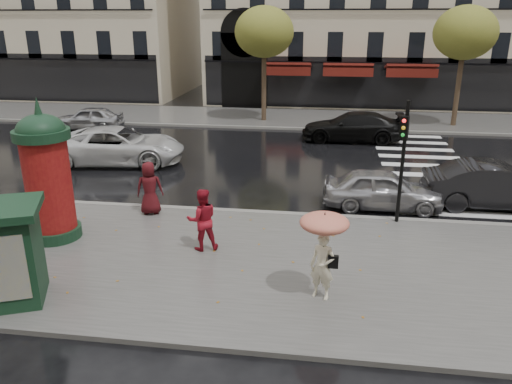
# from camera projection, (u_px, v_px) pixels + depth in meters

# --- Properties ---
(ground) EXTENTS (160.00, 160.00, 0.00)m
(ground) POSITION_uv_depth(u_px,v_px,m) (253.00, 258.00, 13.13)
(ground) COLOR black
(ground) RESTS_ON ground
(near_sidewalk) EXTENTS (90.00, 7.00, 0.12)m
(near_sidewalk) POSITION_uv_depth(u_px,v_px,m) (250.00, 265.00, 12.64)
(near_sidewalk) COLOR #474744
(near_sidewalk) RESTS_ON ground
(far_sidewalk) EXTENTS (90.00, 6.00, 0.12)m
(far_sidewalk) POSITION_uv_depth(u_px,v_px,m) (298.00, 119.00, 30.86)
(far_sidewalk) COLOR #474744
(far_sidewalk) RESTS_ON ground
(near_kerb) EXTENTS (90.00, 0.25, 0.14)m
(near_kerb) POSITION_uv_depth(u_px,v_px,m) (267.00, 213.00, 15.91)
(near_kerb) COLOR slate
(near_kerb) RESTS_ON ground
(far_kerb) EXTENTS (90.00, 0.25, 0.14)m
(far_kerb) POSITION_uv_depth(u_px,v_px,m) (295.00, 129.00, 28.05)
(far_kerb) COLOR slate
(far_kerb) RESTS_ON ground
(zebra_crossing) EXTENTS (3.60, 11.75, 0.01)m
(zebra_crossing) POSITION_uv_depth(u_px,v_px,m) (425.00, 165.00, 21.30)
(zebra_crossing) COLOR silver
(zebra_crossing) RESTS_ON ground
(tree_far_left) EXTENTS (3.40, 3.40, 6.64)m
(tree_far_left) POSITION_uv_depth(u_px,v_px,m) (264.00, 32.00, 28.50)
(tree_far_left) COLOR #38281C
(tree_far_left) RESTS_ON ground
(tree_far_right) EXTENTS (3.40, 3.40, 6.64)m
(tree_far_right) POSITION_uv_depth(u_px,v_px,m) (465.00, 33.00, 27.04)
(tree_far_right) COLOR #38281C
(tree_far_right) RESTS_ON ground
(woman_umbrella) EXTENTS (1.06, 1.06, 2.03)m
(woman_umbrella) POSITION_uv_depth(u_px,v_px,m) (324.00, 242.00, 10.63)
(woman_umbrella) COLOR beige
(woman_umbrella) RESTS_ON near_sidewalk
(woman_red) EXTENTS (1.00, 0.90, 1.69)m
(woman_red) POSITION_uv_depth(u_px,v_px,m) (202.00, 220.00, 13.09)
(woman_red) COLOR maroon
(woman_red) RESTS_ON near_sidewalk
(man_burgundy) EXTENTS (0.93, 0.73, 1.68)m
(man_burgundy) POSITION_uv_depth(u_px,v_px,m) (150.00, 188.00, 15.53)
(man_burgundy) COLOR #430D11
(man_burgundy) RESTS_ON near_sidewalk
(morris_column) EXTENTS (1.47, 1.47, 3.94)m
(morris_column) POSITION_uv_depth(u_px,v_px,m) (47.00, 173.00, 13.47)
(morris_column) COLOR black
(morris_column) RESTS_ON near_sidewalk
(traffic_light) EXTENTS (0.27, 0.36, 3.67)m
(traffic_light) POSITION_uv_depth(u_px,v_px,m) (403.00, 151.00, 14.38)
(traffic_light) COLOR black
(traffic_light) RESTS_ON near_sidewalk
(newsstand) EXTENTS (2.28, 2.13, 2.20)m
(newsstand) POSITION_uv_depth(u_px,v_px,m) (0.00, 254.00, 10.57)
(newsstand) COLOR black
(newsstand) RESTS_ON near_sidewalk
(car_silver) EXTENTS (3.89, 1.58, 1.32)m
(car_silver) POSITION_uv_depth(u_px,v_px,m) (383.00, 189.00, 16.35)
(car_silver) COLOR #A2A1A6
(car_silver) RESTS_ON ground
(car_darkgrey) EXTENTS (4.62, 1.67, 1.51)m
(car_darkgrey) POSITION_uv_depth(u_px,v_px,m) (496.00, 186.00, 16.37)
(car_darkgrey) COLOR black
(car_darkgrey) RESTS_ON ground
(car_white) EXTENTS (5.94, 3.31, 1.57)m
(car_white) POSITION_uv_depth(u_px,v_px,m) (118.00, 146.00, 21.37)
(car_white) COLOR silver
(car_white) RESTS_ON ground
(car_black) EXTENTS (5.07, 2.07, 1.47)m
(car_black) POSITION_uv_depth(u_px,v_px,m) (352.00, 127.00, 25.30)
(car_black) COLOR black
(car_black) RESTS_ON ground
(car_far_silver) EXTENTS (3.94, 1.89, 1.30)m
(car_far_silver) POSITION_uv_depth(u_px,v_px,m) (88.00, 118.00, 27.90)
(car_far_silver) COLOR #9A9A9E
(car_far_silver) RESTS_ON ground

